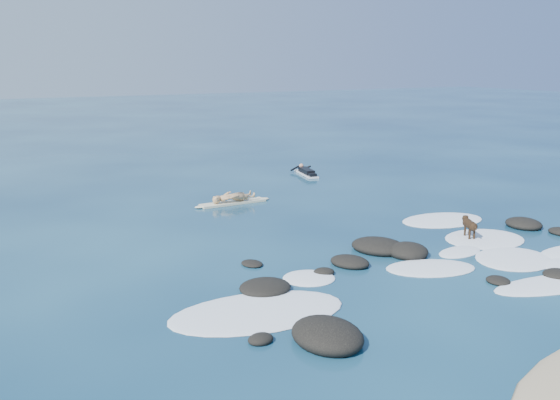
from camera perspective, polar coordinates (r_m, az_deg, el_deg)
ground at (r=18.01m, az=11.63°, el=-4.62°), size 160.00×160.00×0.00m
reef_rocks at (r=16.23m, az=11.26°, el=-6.17°), size 12.44×6.84×0.55m
breaking_foam at (r=17.42m, az=15.72°, el=-5.41°), size 13.56×7.81×0.12m
standing_surfer_rig at (r=23.26m, az=-4.35°, el=1.30°), size 3.08×0.63×1.75m
paddling_surfer_rig at (r=29.24m, az=2.41°, el=2.58°), size 1.13×2.38×0.41m
dog at (r=19.58m, az=16.92°, el=-2.15°), size 0.55×1.01×0.68m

